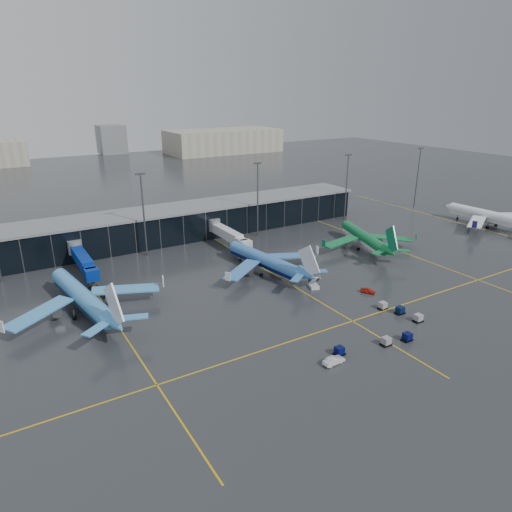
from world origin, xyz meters
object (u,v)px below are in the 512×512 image
baggage_carts (390,326)px  airliner_klm_near (264,252)px  airliner_arkefly (81,287)px  airliner_aer_lingus (365,231)px  service_van_red (368,291)px  airliner_ba (489,210)px  mobile_airstair (314,285)px  service_van_white (334,360)px

baggage_carts → airliner_klm_near: bearing=97.5°
airliner_arkefly → baggage_carts: size_ratio=1.62×
airliner_aer_lingus → baggage_carts: (-33.11, -42.75, -4.98)m
service_van_red → airliner_aer_lingus: bearing=16.9°
baggage_carts → service_van_red: baggage_carts is taller
airliner_arkefly → airliner_ba: size_ratio=1.01×
airliner_klm_near → mobile_airstair: airliner_klm_near is taller
airliner_klm_near → service_van_white: 47.69m
airliner_arkefly → mobile_airstair: size_ratio=11.27×
airliner_aer_lingus → baggage_carts: airliner_aer_lingus is taller
airliner_aer_lingus → mobile_airstair: bearing=-135.3°
airliner_arkefly → service_van_red: size_ratio=11.40×
service_van_white → airliner_ba: bearing=-72.7°
airliner_klm_near → service_van_red: bearing=-67.6°
service_van_red → service_van_white: service_van_white is taller
airliner_arkefly → mobile_airstair: airliner_arkefly is taller
mobile_airstair → baggage_carts: bearing=-70.4°
service_van_red → airliner_ba: bearing=-16.7°
airliner_klm_near → service_van_white: size_ratio=8.46×
service_van_red → baggage_carts: bearing=-151.4°
airliner_ba → service_van_red: airliner_ba is taller
airliner_aer_lingus → airliner_ba: size_ratio=0.90×
airliner_ba → service_van_white: 116.69m
service_van_red → airliner_klm_near: bearing=88.9°
airliner_ba → service_van_white: bearing=-161.8°
airliner_aer_lingus → baggage_carts: bearing=-109.9°
airliner_klm_near → mobile_airstair: (5.23, -15.79, -5.09)m
airliner_aer_lingus → service_van_red: 36.01m
airliner_aer_lingus → airliner_arkefly: bearing=-161.6°
airliner_klm_near → service_van_red: (14.86, -25.48, -5.23)m
airliner_arkefly → service_van_red: 68.78m
airliner_ba → airliner_aer_lingus: bearing=172.1°
airliner_arkefly → airliner_ba: (144.47, -4.77, -0.09)m
baggage_carts → service_van_white: 19.12m
airliner_klm_near → service_van_white: (-13.22, -45.54, -5.11)m
airliner_klm_near → baggage_carts: size_ratio=1.46×
mobile_airstair → service_van_red: (9.62, -9.69, -0.14)m
airliner_aer_lingus → service_van_white: (-51.84, -46.63, -5.00)m
airliner_aer_lingus → service_van_red: (-23.76, -26.58, -5.11)m
airliner_aer_lingus → airliner_ba: (57.23, -5.54, 0.65)m
airliner_klm_near → mobile_airstair: bearing=-79.5°
airliner_aer_lingus → service_van_red: bearing=-113.9°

